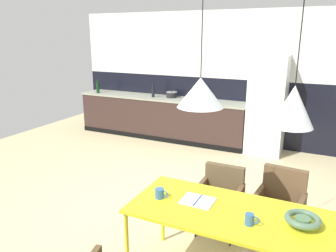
# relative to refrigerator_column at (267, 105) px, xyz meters

# --- Properties ---
(ground_plane) EXTENTS (9.02, 9.02, 0.00)m
(ground_plane) POSITION_rel_refrigerator_column_xyz_m (-0.83, -3.00, -0.93)
(ground_plane) COLOR #C9B889
(back_wall_splashback_dark) EXTENTS (6.94, 0.12, 1.34)m
(back_wall_splashback_dark) POSITION_rel_refrigerator_column_xyz_m (-0.83, 0.36, -0.26)
(back_wall_splashback_dark) COLOR black
(back_wall_splashback_dark) RESTS_ON ground
(back_wall_panel_upper) EXTENTS (6.94, 0.12, 1.34)m
(back_wall_panel_upper) POSITION_rel_refrigerator_column_xyz_m (-0.83, 0.36, 1.08)
(back_wall_panel_upper) COLOR silver
(back_wall_panel_upper) RESTS_ON back_wall_splashback_dark
(kitchen_counter) EXTENTS (3.82, 0.63, 0.90)m
(kitchen_counter) POSITION_rel_refrigerator_column_xyz_m (-2.25, -0.00, -0.48)
(kitchen_counter) COLOR #362522
(kitchen_counter) RESTS_ON ground
(refrigerator_column) EXTENTS (0.66, 0.60, 1.86)m
(refrigerator_column) POSITION_rel_refrigerator_column_xyz_m (0.00, 0.00, 0.00)
(refrigerator_column) COLOR silver
(refrigerator_column) RESTS_ON ground
(dining_table) EXTENTS (1.84, 0.80, 0.75)m
(dining_table) POSITION_rel_refrigerator_column_xyz_m (0.40, -3.77, -0.22)
(dining_table) COLOR gold
(dining_table) RESTS_ON ground
(armchair_by_stool) EXTENTS (0.53, 0.51, 0.82)m
(armchair_by_stool) POSITION_rel_refrigerator_column_xyz_m (0.67, -2.86, -0.41)
(armchair_by_stool) COLOR brown
(armchair_by_stool) RESTS_ON ground
(armchair_facing_counter) EXTENTS (0.49, 0.47, 0.76)m
(armchair_facing_counter) POSITION_rel_refrigerator_column_xyz_m (0.02, -2.92, -0.44)
(armchair_facing_counter) COLOR brown
(armchair_facing_counter) RESTS_ON ground
(fruit_bowl) EXTENTS (0.28, 0.28, 0.09)m
(fruit_bowl) POSITION_rel_refrigerator_column_xyz_m (0.92, -3.75, -0.12)
(fruit_bowl) COLOR #4C704C
(fruit_bowl) RESTS_ON dining_table
(open_book) EXTENTS (0.29, 0.24, 0.02)m
(open_book) POSITION_rel_refrigerator_column_xyz_m (0.04, -3.73, -0.17)
(open_book) COLOR white
(open_book) RESTS_ON dining_table
(mug_white_ceramic) EXTENTS (0.13, 0.08, 0.09)m
(mug_white_ceramic) POSITION_rel_refrigerator_column_xyz_m (-0.30, -3.82, -0.13)
(mug_white_ceramic) COLOR #335B93
(mug_white_ceramic) RESTS_ON dining_table
(mug_glass_clear) EXTENTS (0.12, 0.07, 0.09)m
(mug_glass_clear) POSITION_rel_refrigerator_column_xyz_m (0.54, -3.91, -0.13)
(mug_glass_clear) COLOR #335B93
(mug_glass_clear) RESTS_ON dining_table
(cooking_pot) EXTENTS (0.24, 0.24, 0.15)m
(cooking_pot) POSITION_rel_refrigerator_column_xyz_m (-2.01, 0.08, 0.04)
(cooking_pot) COLOR black
(cooking_pot) RESTS_ON kitchen_counter
(bottle_oil_tall) EXTENTS (0.06, 0.06, 0.32)m
(bottle_oil_tall) POSITION_rel_refrigerator_column_xyz_m (-2.39, -0.07, 0.11)
(bottle_oil_tall) COLOR black
(bottle_oil_tall) RESTS_ON kitchen_counter
(bottle_spice_small) EXTENTS (0.07, 0.07, 0.30)m
(bottle_spice_small) POSITION_rel_refrigerator_column_xyz_m (-3.80, -0.15, 0.10)
(bottle_spice_small) COLOR #0F3319
(bottle_spice_small) RESTS_ON kitchen_counter
(bottle_vinegar_dark) EXTENTS (0.07, 0.07, 0.28)m
(bottle_vinegar_dark) POSITION_rel_refrigerator_column_xyz_m (-1.30, 0.14, 0.09)
(bottle_vinegar_dark) COLOR #0F3319
(bottle_vinegar_dark) RESTS_ON kitchen_counter
(pendant_lamp_over_table_near) EXTENTS (0.39, 0.39, 1.01)m
(pendant_lamp_over_table_near) POSITION_rel_refrigerator_column_xyz_m (0.04, -3.73, 0.82)
(pendant_lamp_over_table_near) COLOR black
(pendant_lamp_over_table_far) EXTENTS (0.30, 0.30, 1.07)m
(pendant_lamp_over_table_far) POSITION_rel_refrigerator_column_xyz_m (0.77, -3.81, 0.79)
(pendant_lamp_over_table_far) COLOR black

